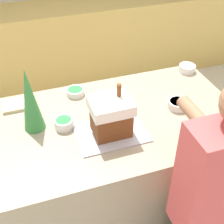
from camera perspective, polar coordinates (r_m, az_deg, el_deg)
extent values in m
plane|color=beige|center=(2.56, 0.92, -17.90)|extent=(12.00, 12.00, 0.00)
cube|color=tan|center=(3.80, -9.49, 11.75)|extent=(6.00, 0.60, 0.94)
cube|color=gray|center=(2.19, 1.05, -10.91)|extent=(1.48, 0.89, 0.95)
cube|color=#B2B2BC|center=(1.75, -0.18, -3.72)|extent=(0.39, 0.28, 0.01)
cube|color=brown|center=(1.70, -0.19, -1.76)|extent=(0.20, 0.16, 0.15)
cube|color=white|center=(1.64, -0.20, 1.12)|extent=(0.22, 0.18, 0.07)
cylinder|color=brown|center=(1.63, 1.30, 4.01)|extent=(0.02, 0.02, 0.07)
cone|color=#33843D|center=(1.73, -14.78, 2.09)|extent=(0.12, 0.12, 0.38)
cylinder|color=white|center=(2.35, 13.57, 7.78)|extent=(0.12, 0.12, 0.05)
cylinder|color=#4770DB|center=(2.35, 13.64, 8.17)|extent=(0.10, 0.10, 0.01)
cylinder|color=white|center=(1.80, -8.79, -2.07)|extent=(0.11, 0.11, 0.05)
cylinder|color=green|center=(1.78, -8.85, -1.57)|extent=(0.09, 0.09, 0.01)
cylinder|color=silver|center=(2.06, -6.74, 3.68)|extent=(0.12, 0.12, 0.04)
cylinder|color=green|center=(2.05, -6.77, 4.03)|extent=(0.10, 0.10, 0.01)
cylinder|color=silver|center=(1.97, 11.97, 1.41)|extent=(0.13, 0.13, 0.05)
cylinder|color=pink|center=(1.96, 12.04, 1.82)|extent=(0.11, 0.11, 0.01)
cylinder|color=white|center=(1.99, -1.69, 2.69)|extent=(0.11, 0.11, 0.04)
cylinder|color=#4770DB|center=(1.98, -1.70, 3.04)|extent=(0.09, 0.09, 0.01)
cube|color=#CCB78C|center=(2.03, -16.87, 1.21)|extent=(0.18, 0.12, 0.02)
cube|color=#CC4C4C|center=(1.49, 19.69, -10.96)|extent=(0.41, 0.18, 0.60)
cylinder|color=#996B4C|center=(1.51, 16.46, -2.33)|extent=(0.07, 0.41, 0.07)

